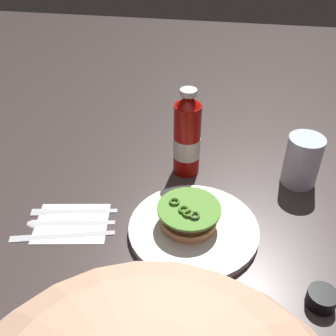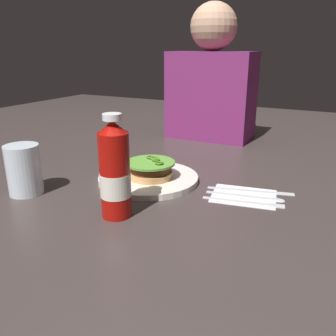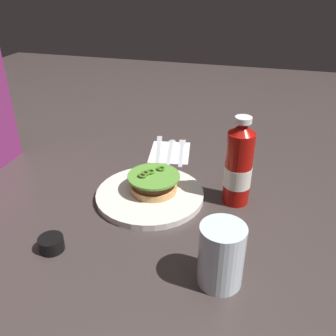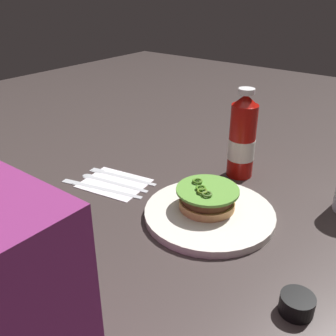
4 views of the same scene
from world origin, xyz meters
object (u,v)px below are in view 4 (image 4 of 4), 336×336
at_px(burger_sandwich, 205,197).
at_px(spoon_utensil, 105,179).
at_px(dinner_plate, 209,214).
at_px(condiment_cup, 297,304).
at_px(ketchup_bottle, 242,139).
at_px(napkin, 114,183).
at_px(fork_utensil, 117,174).
at_px(butter_knife, 96,186).

bearing_deg(burger_sandwich, spoon_utensil, 6.49).
bearing_deg(dinner_plate, burger_sandwich, -24.16).
relative_size(dinner_plate, burger_sandwich, 2.07).
distance_m(burger_sandwich, condiment_cup, 0.30).
xyz_separation_m(condiment_cup, spoon_utensil, (0.55, -0.12, -0.01)).
relative_size(dinner_plate, ketchup_bottle, 1.22).
bearing_deg(napkin, burger_sandwich, -173.99).
bearing_deg(dinner_plate, ketchup_bottle, -78.43).
distance_m(dinner_plate, napkin, 0.27).
bearing_deg(condiment_cup, fork_utensil, -15.97).
bearing_deg(fork_utensil, butter_knife, 93.68).
relative_size(napkin, butter_knife, 0.72).
relative_size(spoon_utensil, butter_knife, 0.89).
distance_m(dinner_plate, fork_utensil, 0.30).
height_order(condiment_cup, butter_knife, condiment_cup).
height_order(dinner_plate, fork_utensil, dinner_plate).
bearing_deg(butter_knife, ketchup_bottle, -131.20).
height_order(dinner_plate, butter_knife, dinner_plate).
xyz_separation_m(burger_sandwich, fork_utensil, (0.28, -0.01, -0.04)).
bearing_deg(condiment_cup, dinner_plate, -29.73).
distance_m(ketchup_bottle, condiment_cup, 0.47).
bearing_deg(ketchup_bottle, butter_knife, 48.80).
height_order(fork_utensil, butter_knife, same).
height_order(napkin, fork_utensil, fork_utensil).
relative_size(fork_utensil, spoon_utensil, 1.01).
distance_m(dinner_plate, spoon_utensil, 0.30).
bearing_deg(burger_sandwich, dinner_plate, 155.84).
relative_size(condiment_cup, fork_utensil, 0.27).
xyz_separation_m(napkin, spoon_utensil, (0.03, 0.01, 0.00)).
height_order(dinner_plate, napkin, dinner_plate).
xyz_separation_m(condiment_cup, napkin, (0.52, -0.12, -0.01)).
xyz_separation_m(ketchup_bottle, fork_utensil, (0.25, 0.20, -0.10)).
height_order(dinner_plate, burger_sandwich, burger_sandwich).
bearing_deg(napkin, butter_knife, 65.39).
height_order(ketchup_bottle, butter_knife, ketchup_bottle).
distance_m(napkin, fork_utensil, 0.04).
height_order(ketchup_bottle, spoon_utensil, ketchup_bottle).
relative_size(burger_sandwich, fork_utensil, 0.69).
bearing_deg(ketchup_bottle, fork_utensil, 38.99).
bearing_deg(burger_sandwich, ketchup_bottle, -82.35).
bearing_deg(fork_utensil, dinner_plate, 177.26).
relative_size(burger_sandwich, condiment_cup, 2.53).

